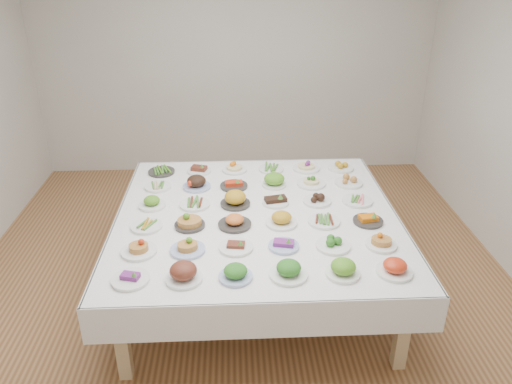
{
  "coord_description": "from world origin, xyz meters",
  "views": [
    {
      "loc": [
        -0.04,
        -3.84,
        2.74
      ],
      "look_at": [
        0.14,
        -0.07,
        0.88
      ],
      "focal_mm": 35.0,
      "sensor_mm": 36.0,
      "label": 1
    }
  ],
  "objects_px": {
    "display_table": "(257,221)",
    "dish_35": "(341,165)",
    "dish_0": "(130,277)",
    "dish_18": "(152,201)"
  },
  "relations": [
    {
      "from": "display_table",
      "to": "dish_18",
      "type": "xyz_separation_m",
      "value": [
        -0.89,
        0.18,
        0.12
      ]
    },
    {
      "from": "dish_0",
      "to": "dish_35",
      "type": "height_order",
      "value": "dish_35"
    },
    {
      "from": "display_table",
      "to": "dish_35",
      "type": "xyz_separation_m",
      "value": [
        0.88,
        0.89,
        0.11
      ]
    },
    {
      "from": "display_table",
      "to": "dish_35",
      "type": "distance_m",
      "value": 1.26
    },
    {
      "from": "dish_0",
      "to": "display_table",
      "type": "bearing_deg",
      "value": 45.03
    },
    {
      "from": "display_table",
      "to": "dish_35",
      "type": "height_order",
      "value": "dish_35"
    },
    {
      "from": "dish_0",
      "to": "dish_18",
      "type": "distance_m",
      "value": 1.06
    },
    {
      "from": "dish_0",
      "to": "dish_18",
      "type": "xyz_separation_m",
      "value": [
        -0.0,
        1.06,
        0.02
      ]
    },
    {
      "from": "dish_35",
      "to": "display_table",
      "type": "bearing_deg",
      "value": -134.84
    },
    {
      "from": "display_table",
      "to": "dish_35",
      "type": "relative_size",
      "value": 9.44
    }
  ]
}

